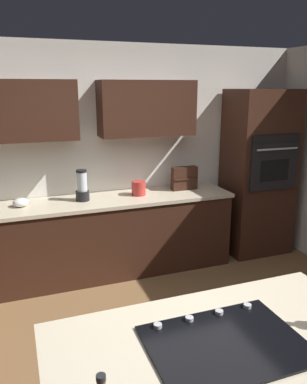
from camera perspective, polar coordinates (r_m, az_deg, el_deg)
The scene contains 11 objects.
ground_plane at distance 3.33m, azimuth 3.66°, elevation -24.10°, with size 14.00×14.00×0.00m, color brown.
wall_back at distance 4.56m, azimuth -7.22°, elevation 6.61°, with size 6.00×0.44×2.60m.
lower_cabinets_back at distance 4.50m, azimuth -6.29°, elevation -6.73°, with size 2.80×0.60×0.86m, color #381E14.
countertop_back at distance 4.36m, azimuth -6.46°, elevation -1.23°, with size 2.84×0.64×0.04m, color beige.
island_top at distance 2.06m, azimuth 10.71°, elevation -21.87°, with size 1.74×1.00×0.04m, color beige.
wall_oven at distance 5.11m, azimuth 15.25°, elevation 2.74°, with size 0.80×0.66×2.09m.
cooktop at distance 2.04m, azimuth 10.66°, elevation -21.17°, with size 0.76×0.56×0.03m.
blender at distance 4.29m, azimuth -10.53°, elevation 0.67°, with size 0.15×0.15×0.35m.
mixing_bowl at distance 4.26m, azimuth -19.10°, elevation -1.46°, with size 0.17×0.17×0.09m, color white.
spice_rack at distance 4.69m, azimuth 4.58°, elevation 2.05°, with size 0.32×0.11×0.28m.
kettle at distance 4.45m, azimuth -2.23°, elevation 0.58°, with size 0.16×0.16×0.16m, color red.
Camera 1 is at (1.06, 2.34, 2.11)m, focal length 35.95 mm.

